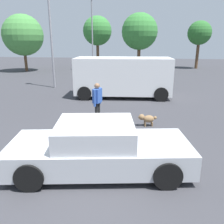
% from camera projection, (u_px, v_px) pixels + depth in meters
% --- Properties ---
extents(ground_plane, '(80.00, 80.00, 0.00)m').
position_uv_depth(ground_plane, '(88.00, 172.00, 5.72)').
color(ground_plane, '#38383D').
extents(sedan_foreground, '(4.58, 2.44, 1.24)m').
position_uv_depth(sedan_foreground, '(99.00, 148.00, 5.66)').
color(sedan_foreground, '#B7BABF').
rests_on(sedan_foreground, ground_plane).
extents(dog, '(0.70, 0.35, 0.46)m').
position_uv_depth(dog, '(147.00, 119.00, 8.74)').
color(dog, olive).
rests_on(dog, ground_plane).
extents(van_white, '(5.47, 2.66, 2.21)m').
position_uv_depth(van_white, '(123.00, 76.00, 13.14)').
color(van_white, white).
rests_on(van_white, ground_plane).
extents(pedestrian, '(0.33, 0.56, 1.55)m').
position_uv_depth(pedestrian, '(97.00, 99.00, 9.05)').
color(pedestrian, black).
rests_on(pedestrian, ground_plane).
extents(light_post_near, '(0.44, 0.44, 7.01)m').
position_uv_depth(light_post_near, '(50.00, 15.00, 14.72)').
color(light_post_near, gray).
rests_on(light_post_near, ground_plane).
extents(light_post_mid, '(0.44, 0.44, 7.49)m').
position_uv_depth(light_post_mid, '(92.00, 22.00, 23.44)').
color(light_post_mid, gray).
rests_on(light_post_mid, ground_plane).
extents(tree_back_left, '(4.14, 4.14, 5.74)m').
position_uv_depth(tree_back_left, '(23.00, 35.00, 23.83)').
color(tree_back_left, brown).
rests_on(tree_back_left, ground_plane).
extents(tree_back_center, '(2.65, 2.65, 5.31)m').
position_uv_depth(tree_back_center, '(199.00, 33.00, 26.21)').
color(tree_back_center, brown).
rests_on(tree_back_center, ground_plane).
extents(tree_back_right, '(3.64, 3.64, 5.84)m').
position_uv_depth(tree_back_right, '(140.00, 32.00, 23.50)').
color(tree_back_right, brown).
rests_on(tree_back_right, ground_plane).
extents(tree_far_right, '(3.51, 3.51, 6.06)m').
position_uv_depth(tree_far_right, '(97.00, 31.00, 28.40)').
color(tree_far_right, brown).
rests_on(tree_far_right, ground_plane).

